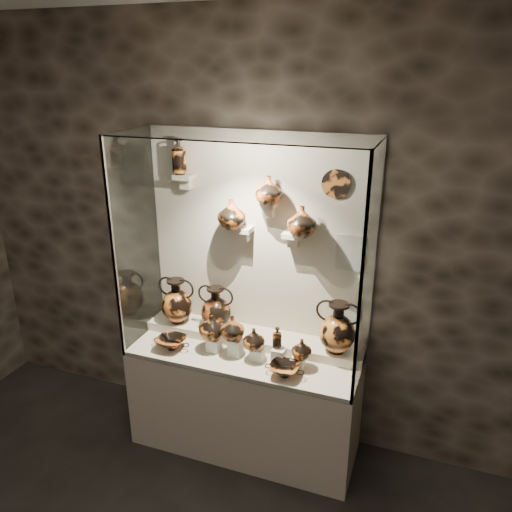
{
  "coord_description": "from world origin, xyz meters",
  "views": [
    {
      "loc": [
        1.17,
        -0.77,
        2.8
      ],
      "look_at": [
        0.08,
        2.22,
        1.59
      ],
      "focal_mm": 35.0,
      "sensor_mm": 36.0,
      "label": 1
    }
  ],
  "objects_px": {
    "ovoid_vase_a": "(232,214)",
    "ovoid_vase_b": "(269,190)",
    "lekythos_small": "(277,336)",
    "jug_b": "(233,328)",
    "amphora_left": "(177,301)",
    "kylix_left": "(171,342)",
    "ovoid_vase_c": "(302,221)",
    "jug_e": "(302,349)",
    "kylix_right": "(284,369)",
    "amphora_right": "(338,328)",
    "lekythos_tall": "(179,155)",
    "amphora_mid": "(216,308)",
    "jug_a": "(212,326)",
    "jug_c": "(254,339)"
  },
  "relations": [
    {
      "from": "amphora_left",
      "to": "kylix_left",
      "type": "relative_size",
      "value": 1.32
    },
    {
      "from": "kylix_right",
      "to": "ovoid_vase_b",
      "type": "height_order",
      "value": "ovoid_vase_b"
    },
    {
      "from": "jug_e",
      "to": "jug_b",
      "type": "bearing_deg",
      "value": 166.12
    },
    {
      "from": "amphora_left",
      "to": "jug_a",
      "type": "bearing_deg",
      "value": -48.16
    },
    {
      "from": "jug_e",
      "to": "kylix_right",
      "type": "height_order",
      "value": "jug_e"
    },
    {
      "from": "ovoid_vase_a",
      "to": "ovoid_vase_b",
      "type": "relative_size",
      "value": 1.08
    },
    {
      "from": "lekythos_small",
      "to": "jug_b",
      "type": "bearing_deg",
      "value": 165.48
    },
    {
      "from": "amphora_mid",
      "to": "lekythos_tall",
      "type": "relative_size",
      "value": 1.22
    },
    {
      "from": "amphora_left",
      "to": "jug_a",
      "type": "height_order",
      "value": "amphora_left"
    },
    {
      "from": "ovoid_vase_b",
      "to": "ovoid_vase_c",
      "type": "relative_size",
      "value": 0.93
    },
    {
      "from": "amphora_right",
      "to": "jug_e",
      "type": "relative_size",
      "value": 2.62
    },
    {
      "from": "jug_e",
      "to": "ovoid_vase_c",
      "type": "distance_m",
      "value": 0.88
    },
    {
      "from": "lekythos_small",
      "to": "ovoid_vase_c",
      "type": "bearing_deg",
      "value": 51.1
    },
    {
      "from": "jug_b",
      "to": "ovoid_vase_b",
      "type": "xyz_separation_m",
      "value": [
        0.18,
        0.25,
        0.96
      ]
    },
    {
      "from": "ovoid_vase_a",
      "to": "amphora_right",
      "type": "bearing_deg",
      "value": 16.56
    },
    {
      "from": "jug_b",
      "to": "kylix_right",
      "type": "bearing_deg",
      "value": -28.81
    },
    {
      "from": "ovoid_vase_c",
      "to": "ovoid_vase_b",
      "type": "bearing_deg",
      "value": 161.77
    },
    {
      "from": "jug_c",
      "to": "ovoid_vase_c",
      "type": "distance_m",
      "value": 0.9
    },
    {
      "from": "amphora_right",
      "to": "jug_a",
      "type": "height_order",
      "value": "amphora_right"
    },
    {
      "from": "kylix_right",
      "to": "jug_b",
      "type": "bearing_deg",
      "value": 156.07
    },
    {
      "from": "ovoid_vase_a",
      "to": "ovoid_vase_c",
      "type": "relative_size",
      "value": 1.0
    },
    {
      "from": "ovoid_vase_c",
      "to": "amphora_right",
      "type": "bearing_deg",
      "value": -26.34
    },
    {
      "from": "kylix_left",
      "to": "jug_c",
      "type": "bearing_deg",
      "value": 6.42
    },
    {
      "from": "kylix_right",
      "to": "amphora_right",
      "type": "bearing_deg",
      "value": 40.16
    },
    {
      "from": "amphora_right",
      "to": "lekythos_tall",
      "type": "bearing_deg",
      "value": -175.75
    },
    {
      "from": "amphora_mid",
      "to": "lekythos_tall",
      "type": "height_order",
      "value": "lekythos_tall"
    },
    {
      "from": "jug_b",
      "to": "kylix_right",
      "type": "xyz_separation_m",
      "value": [
        0.43,
        -0.13,
        -0.17
      ]
    },
    {
      "from": "jug_a",
      "to": "ovoid_vase_c",
      "type": "xyz_separation_m",
      "value": [
        0.59,
        0.23,
        0.79
      ]
    },
    {
      "from": "lekythos_small",
      "to": "kylix_right",
      "type": "relative_size",
      "value": 0.67
    },
    {
      "from": "jug_e",
      "to": "lekythos_tall",
      "type": "xyz_separation_m",
      "value": [
        -1.03,
        0.28,
        1.23
      ]
    },
    {
      "from": "kylix_left",
      "to": "kylix_right",
      "type": "relative_size",
      "value": 1.06
    },
    {
      "from": "jug_a",
      "to": "jug_b",
      "type": "relative_size",
      "value": 1.08
    },
    {
      "from": "ovoid_vase_c",
      "to": "amphora_left",
      "type": "bearing_deg",
      "value": 166.13
    },
    {
      "from": "lekythos_small",
      "to": "jug_a",
      "type": "bearing_deg",
      "value": 163.82
    },
    {
      "from": "amphora_left",
      "to": "lekythos_small",
      "type": "bearing_deg",
      "value": -33.58
    },
    {
      "from": "amphora_mid",
      "to": "jug_a",
      "type": "height_order",
      "value": "amphora_mid"
    },
    {
      "from": "amphora_left",
      "to": "amphora_mid",
      "type": "distance_m",
      "value": 0.33
    },
    {
      "from": "amphora_left",
      "to": "lekythos_tall",
      "type": "relative_size",
      "value": 1.29
    },
    {
      "from": "amphora_right",
      "to": "ovoid_vase_a",
      "type": "distance_m",
      "value": 1.1
    },
    {
      "from": "amphora_mid",
      "to": "amphora_right",
      "type": "xyz_separation_m",
      "value": [
        0.94,
        -0.01,
        0.02
      ]
    },
    {
      "from": "jug_c",
      "to": "ovoid_vase_c",
      "type": "relative_size",
      "value": 0.77
    },
    {
      "from": "lekythos_tall",
      "to": "kylix_right",
      "type": "bearing_deg",
      "value": -29.25
    },
    {
      "from": "amphora_mid",
      "to": "ovoid_vase_a",
      "type": "distance_m",
      "value": 0.76
    },
    {
      "from": "kylix_right",
      "to": "ovoid_vase_b",
      "type": "bearing_deg",
      "value": 116.35
    },
    {
      "from": "ovoid_vase_c",
      "to": "ovoid_vase_a",
      "type": "bearing_deg",
      "value": 163.46
    },
    {
      "from": "amphora_left",
      "to": "kylix_left",
      "type": "xyz_separation_m",
      "value": [
        0.09,
        -0.28,
        -0.2
      ]
    },
    {
      "from": "jug_a",
      "to": "jug_b",
      "type": "bearing_deg",
      "value": -26.46
    },
    {
      "from": "kylix_right",
      "to": "lekythos_tall",
      "type": "distance_m",
      "value": 1.68
    },
    {
      "from": "jug_e",
      "to": "lekythos_small",
      "type": "distance_m",
      "value": 0.19
    },
    {
      "from": "kylix_left",
      "to": "jug_b",
      "type": "bearing_deg",
      "value": 10.25
    }
  ]
}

